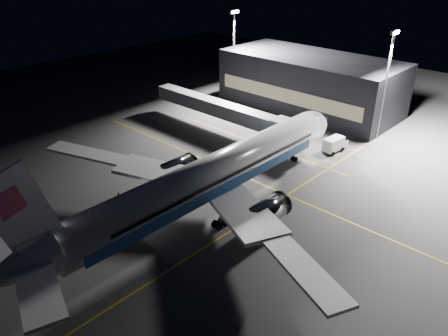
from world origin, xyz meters
name	(u,v)px	position (x,y,z in m)	size (l,w,h in m)	color
ground	(213,206)	(0.00, 0.00, 0.00)	(200.00, 200.00, 0.00)	#4C4C4F
guide_line_main	(256,182)	(10.00, 0.00, 0.01)	(0.25, 80.00, 0.01)	gold
guide_line_cross	(244,222)	(0.00, -6.00, 0.01)	(70.00, 0.25, 0.01)	gold
guide_line_side	(256,143)	(22.00, 10.00, 0.01)	(0.25, 40.00, 0.01)	gold
airliner	(207,178)	(-1.08, 0.00, 5.16)	(61.48, 54.22, 16.64)	silver
terminal	(310,83)	(45.98, 14.00, 6.00)	(18.12, 40.00, 12.00)	black
jet_bridge	(225,110)	(22.00, 18.06, 4.58)	(3.60, 34.40, 6.30)	#B2B2B7
floodlight_mast_north	(234,47)	(40.00, 31.99, 12.37)	(2.40, 0.68, 20.70)	#59595E
floodlight_mast_south	(387,77)	(40.00, -6.01, 12.37)	(2.40, 0.67, 20.70)	#59595E
service_truck	(335,144)	(28.98, -3.05, 1.48)	(5.56, 2.76, 2.76)	white
baggage_tug	(108,210)	(-11.70, 9.35, 0.84)	(3.05, 2.77, 1.82)	black
safety_cone_a	(207,184)	(3.72, 4.94, 0.29)	(0.38, 0.38, 0.57)	#E63B09
safety_cone_b	(191,177)	(3.57, 8.46, 0.33)	(0.44, 0.44, 0.66)	#E63B09
safety_cone_c	(119,193)	(-7.41, 13.02, 0.27)	(0.36, 0.36, 0.54)	#E63B09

